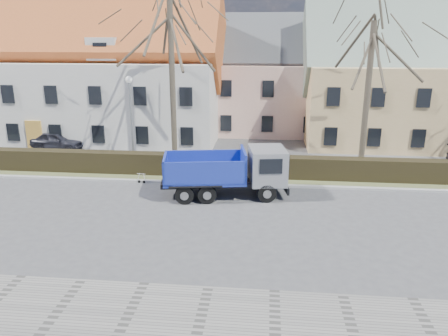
# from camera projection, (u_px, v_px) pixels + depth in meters

# --- Properties ---
(ground) EXTENTS (120.00, 120.00, 0.00)m
(ground) POSITION_uv_depth(u_px,v_px,m) (179.00, 215.00, 20.71)
(ground) COLOR #4A4A4D
(sidewalk_near) EXTENTS (80.00, 5.00, 0.08)m
(sidewalk_near) POSITION_uv_depth(u_px,v_px,m) (121.00, 331.00, 12.62)
(sidewalk_near) COLOR gray
(sidewalk_near) RESTS_ON ground
(curb_far) EXTENTS (80.00, 0.30, 0.12)m
(curb_far) POSITION_uv_depth(u_px,v_px,m) (195.00, 183.00, 25.07)
(curb_far) COLOR #9F9E9D
(curb_far) RESTS_ON ground
(grass_strip) EXTENTS (80.00, 3.00, 0.10)m
(grass_strip) POSITION_uv_depth(u_px,v_px,m) (200.00, 174.00, 26.59)
(grass_strip) COLOR #515A32
(grass_strip) RESTS_ON ground
(hedge) EXTENTS (60.00, 0.90, 1.30)m
(hedge) POSITION_uv_depth(u_px,v_px,m) (199.00, 166.00, 26.23)
(hedge) COLOR black
(hedge) RESTS_ON ground
(building_white) EXTENTS (26.80, 10.80, 9.50)m
(building_white) POSITION_uv_depth(u_px,v_px,m) (61.00, 78.00, 35.78)
(building_white) COLOR silver
(building_white) RESTS_ON ground
(building_pink) EXTENTS (10.80, 8.80, 8.00)m
(building_pink) POSITION_uv_depth(u_px,v_px,m) (268.00, 84.00, 38.16)
(building_pink) COLOR beige
(building_pink) RESTS_ON ground
(building_yellow) EXTENTS (18.80, 10.80, 8.50)m
(building_yellow) POSITION_uv_depth(u_px,v_px,m) (422.00, 87.00, 34.06)
(building_yellow) COLOR tan
(building_yellow) RESTS_ON ground
(tree_1) EXTENTS (9.20, 9.20, 12.65)m
(tree_1) POSITION_uv_depth(u_px,v_px,m) (172.00, 66.00, 27.12)
(tree_1) COLOR #433A2E
(tree_1) RESTS_ON ground
(tree_2) EXTENTS (8.00, 8.00, 11.00)m
(tree_2) POSITION_uv_depth(u_px,v_px,m) (368.00, 82.00, 26.20)
(tree_2) COLOR #433A2E
(tree_2) RESTS_ON ground
(dump_truck) EXTENTS (6.98, 3.52, 2.67)m
(dump_truck) POSITION_uv_depth(u_px,v_px,m) (221.00, 172.00, 22.80)
(dump_truck) COLOR #16289A
(dump_truck) RESTS_ON ground
(streetlight) EXTENTS (0.46, 0.46, 5.90)m
(streetlight) POSITION_uv_depth(u_px,v_px,m) (132.00, 123.00, 26.92)
(streetlight) COLOR gray
(streetlight) RESTS_ON ground
(cart_frame) EXTENTS (0.75, 0.48, 0.65)m
(cart_frame) POSITION_uv_depth(u_px,v_px,m) (138.00, 177.00, 25.15)
(cart_frame) COLOR silver
(cart_frame) RESTS_ON ground
(parked_car_a) EXTENTS (4.29, 2.22, 1.40)m
(parked_car_a) POSITION_uv_depth(u_px,v_px,m) (58.00, 140.00, 32.32)
(parked_car_a) COLOR #262730
(parked_car_a) RESTS_ON ground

